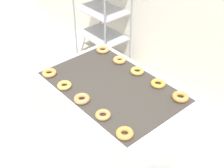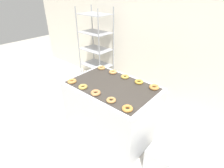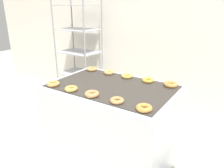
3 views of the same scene
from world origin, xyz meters
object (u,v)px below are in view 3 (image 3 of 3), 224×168
Objects in this scene: donut_far_left at (109,72)px; donut_far_center at (127,76)px; donut_near_rightmost at (144,108)px; donut_far_leftmost at (92,69)px; donut_near_leftmost at (53,84)px; donut_near_right at (117,100)px; fryer_machine at (112,122)px; baking_rack_cart at (79,52)px; donut_near_center at (92,94)px; donut_far_right at (148,80)px; donut_near_left at (71,89)px; donut_far_rightmost at (171,84)px.

donut_far_left is 0.99× the size of donut_far_center.
donut_near_rightmost is 0.98× the size of donut_far_leftmost.
donut_near_leftmost is 0.81m from donut_near_right.
fryer_machine is 1.71m from baking_rack_cart.
donut_near_center reaches higher than donut_far_right.
baking_rack_cart is 13.49× the size of donut_near_rightmost.
donut_near_center is (-0.01, -0.34, 0.47)m from fryer_machine.
donut_near_left reaches higher than fryer_machine.
donut_far_leftmost is at bearing 111.55° from donut_near_left.
fryer_machine is at bearing -90.74° from donut_far_center.
donut_near_left is at bearing -140.29° from donut_far_rightmost.
donut_far_rightmost is at bearing 31.37° from fryer_machine.
donut_near_rightmost is at bearing -32.27° from fryer_machine.
donut_near_right is at bearing -112.02° from donut_far_rightmost.
donut_near_rightmost reaches higher than donut_far_center.
donut_near_leftmost is 1.08m from donut_near_rightmost.
donut_far_right is 0.93× the size of donut_far_rightmost.
donut_far_center is at bearing 88.98° from donut_near_center.
donut_far_left reaches higher than donut_far_right.
donut_near_leftmost reaches higher than donut_far_leftmost.
baking_rack_cart is 14.38× the size of donut_near_right.
donut_far_rightmost reaches higher than donut_near_leftmost.
donut_near_left is 0.82m from donut_near_rightmost.
donut_near_center is (0.53, 0.00, 0.00)m from donut_near_leftmost.
baking_rack_cart is 13.28× the size of donut_near_leftmost.
donut_near_rightmost is (0.82, 0.00, 0.00)m from donut_near_left.
donut_near_left is at bearing -128.98° from donut_far_right.
donut_near_rightmost is 0.93× the size of donut_far_rightmost.
donut_far_leftmost is at bearing 128.23° from donut_near_center.
donut_near_leftmost is 0.53m from donut_near_center.
donut_near_center is 0.67m from donut_far_center.
donut_far_leftmost reaches higher than donut_near_right.
baking_rack_cart is at bearing 120.67° from donut_near_leftmost.
baking_rack_cart is 1.72m from donut_far_right.
donut_near_rightmost is 0.73m from donut_far_right.
donut_far_left is (-0.81, 0.68, -0.00)m from donut_near_rightmost.
baking_rack_cart reaches higher than donut_near_left.
donut_far_center is at bearing -0.38° from donut_far_left.
donut_near_center reaches higher than fryer_machine.
donut_near_left is (-0.27, -0.35, 0.47)m from fryer_machine.
donut_far_rightmost reaches higher than fryer_machine.
donut_far_rightmost is (0.54, 0.33, 0.47)m from fryer_machine.
donut_near_leftmost is at bearing -179.30° from donut_near_right.
donut_near_leftmost and donut_far_left have the same top height.
donut_near_center reaches higher than donut_far_leftmost.
donut_far_center is at bearing 89.26° from fryer_machine.
donut_near_right is (0.81, 0.01, -0.00)m from donut_near_leftmost.
fryer_machine is 0.80m from donut_near_rightmost.
donut_near_leftmost is at bearing 179.47° from donut_near_left.
donut_near_rightmost is at bearing 0.06° from donut_near_leftmost.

